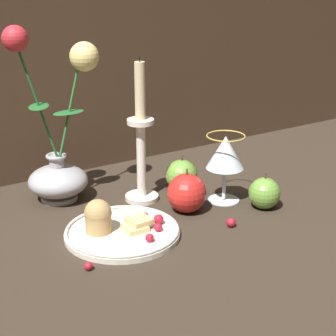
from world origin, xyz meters
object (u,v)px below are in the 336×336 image
at_px(candlestick, 141,145).
at_px(apple_beside_vase, 181,175).
at_px(vase, 58,152).
at_px(plate_with_pastries, 118,228).
at_px(apple_at_table_edge, 187,193).
at_px(apple_near_glass, 264,193).
at_px(wine_glass, 225,155).

bearing_deg(candlestick, apple_beside_vase, -1.82).
xyz_separation_m(vase, plate_with_pastries, (0.02, -0.22, -0.09)).
bearing_deg(vase, apple_at_table_edge, -45.06).
distance_m(apple_beside_vase, apple_near_glass, 0.20).
xyz_separation_m(wine_glass, apple_at_table_edge, (-0.10, -0.00, -0.06)).
xyz_separation_m(vase, apple_near_glass, (0.34, -0.27, -0.08)).
relative_size(apple_near_glass, apple_at_table_edge, 0.84).
relative_size(candlestick, apple_at_table_edge, 3.30).
height_order(plate_with_pastries, wine_glass, wine_glass).
height_order(candlestick, apple_near_glass, candlestick).
distance_m(apple_near_glass, apple_at_table_edge, 0.16).
relative_size(plate_with_pastries, candlestick, 0.71).
height_order(plate_with_pastries, apple_at_table_edge, apple_at_table_edge).
distance_m(vase, apple_at_table_edge, 0.28).
bearing_deg(wine_glass, plate_with_pastries, -174.37).
distance_m(candlestick, apple_near_glass, 0.28).
bearing_deg(plate_with_pastries, candlestick, 45.57).
bearing_deg(apple_at_table_edge, candlestick, 114.56).
xyz_separation_m(plate_with_pastries, wine_glass, (0.27, 0.03, 0.09)).
bearing_deg(apple_beside_vase, vase, 159.01).
bearing_deg(apple_near_glass, candlestick, 137.81).
bearing_deg(apple_near_glass, vase, 141.90).
height_order(plate_with_pastries, apple_near_glass, apple_near_glass).
distance_m(plate_with_pastries, wine_glass, 0.29).
xyz_separation_m(plate_with_pastries, apple_near_glass, (0.32, -0.05, 0.02)).
height_order(wine_glass, candlestick, candlestick).
distance_m(vase, plate_with_pastries, 0.24).
bearing_deg(wine_glass, apple_beside_vase, 115.50).
relative_size(wine_glass, apple_near_glass, 1.88).
relative_size(apple_beside_vase, apple_at_table_edge, 0.90).
distance_m(wine_glass, candlestick, 0.18).
relative_size(wine_glass, candlestick, 0.48).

